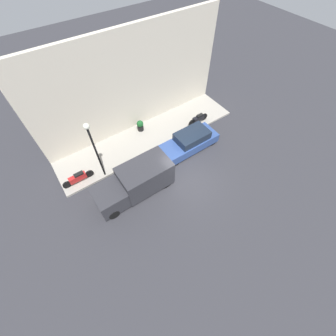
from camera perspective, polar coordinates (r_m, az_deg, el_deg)
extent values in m
plane|color=#2D2D33|center=(15.14, 4.70, -2.87)|extent=(60.00, 60.00, 0.00)
cube|color=gray|center=(17.59, -4.91, 7.98)|extent=(3.19, 14.13, 0.16)
cube|color=beige|center=(16.55, -9.21, 20.26)|extent=(0.30, 14.13, 7.33)
cube|color=#2D4784|center=(16.50, 5.35, 6.26)|extent=(1.68, 4.33, 0.68)
cube|color=#192333|center=(16.14, 6.13, 8.11)|extent=(1.48, 2.38, 0.59)
cylinder|color=black|center=(15.57, 2.01, 1.57)|extent=(0.20, 0.63, 0.63)
cylinder|color=black|center=(16.32, -0.97, 4.84)|extent=(0.20, 0.63, 0.63)
cylinder|color=black|center=(17.16, 11.28, 6.64)|extent=(0.20, 0.63, 0.63)
cylinder|color=black|center=(17.84, 8.21, 9.46)|extent=(0.20, 0.63, 0.63)
cube|color=#2D2D33|center=(13.99, -5.80, -1.93)|extent=(1.89, 3.19, 1.85)
cube|color=#2D2D33|center=(13.84, -14.46, -7.31)|extent=(1.80, 1.72, 1.29)
cube|color=#192333|center=(13.52, -15.74, -7.07)|extent=(1.61, 0.94, 0.52)
cylinder|color=black|center=(13.85, -13.58, -11.32)|extent=(0.22, 0.67, 0.67)
cylinder|color=black|center=(14.68, -16.40, -6.43)|extent=(0.22, 0.67, 0.67)
cylinder|color=black|center=(14.51, -0.47, -3.98)|extent=(0.22, 0.67, 0.67)
cylinder|color=black|center=(15.30, -3.93, 0.25)|extent=(0.22, 0.67, 0.67)
cube|color=black|center=(18.42, 7.70, 12.36)|extent=(0.30, 0.98, 0.37)
cube|color=black|center=(18.33, 8.11, 13.08)|extent=(0.27, 0.54, 0.12)
cylinder|color=black|center=(18.18, 6.10, 11.33)|extent=(0.10, 0.59, 0.59)
cylinder|color=black|center=(18.85, 9.15, 12.71)|extent=(0.10, 0.59, 0.59)
cube|color=#B21E1E|center=(15.57, -21.97, -2.29)|extent=(0.30, 1.10, 0.42)
cube|color=black|center=(15.36, -21.77, -1.47)|extent=(0.27, 0.60, 0.12)
cylinder|color=black|center=(15.72, -24.24, -3.89)|extent=(0.10, 0.55, 0.55)
cylinder|color=black|center=(15.71, -19.34, -1.38)|extent=(0.10, 0.55, 0.55)
cylinder|color=black|center=(14.12, -17.57, 3.44)|extent=(0.12, 0.12, 4.22)
sphere|color=silver|center=(12.60, -20.04, 9.91)|extent=(0.34, 0.34, 0.34)
cylinder|color=black|center=(17.92, -6.98, 10.10)|extent=(0.47, 0.47, 0.43)
sphere|color=#195123|center=(17.64, -7.11, 11.09)|extent=(0.52, 0.52, 0.52)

